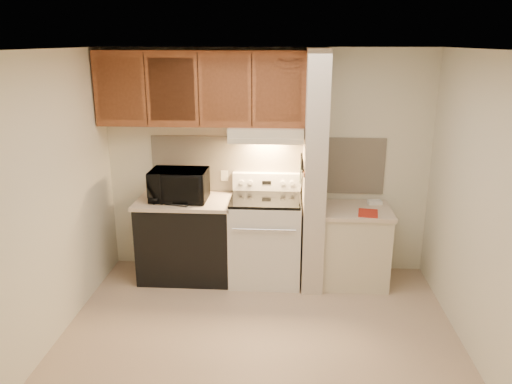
{
  "coord_description": "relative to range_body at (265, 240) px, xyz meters",
  "views": [
    {
      "loc": [
        0.22,
        -3.93,
        2.57
      ],
      "look_at": [
        -0.08,
        0.75,
        1.14
      ],
      "focal_mm": 35.0,
      "sensor_mm": 36.0,
      "label": 1
    }
  ],
  "objects": [
    {
      "name": "pillar_trim",
      "position": [
        0.39,
        -0.01,
        0.84
      ],
      "size": [
        0.01,
        0.7,
        0.04
      ],
      "primitive_type": "cube",
      "color": "brown",
      "rests_on": "partition_pillar"
    },
    {
      "name": "right_cab_base",
      "position": [
        0.97,
        -0.01,
        -0.06
      ],
      "size": [
        0.7,
        0.6,
        0.81
      ],
      "primitive_type": "cube",
      "color": "beige",
      "rests_on": "floor"
    },
    {
      "name": "range_body",
      "position": [
        0.0,
        0.0,
        0.0
      ],
      "size": [
        0.76,
        0.65,
        0.92
      ],
      "primitive_type": "cube",
      "color": "silver",
      "rests_on": "floor"
    },
    {
      "name": "knife_handle_a",
      "position": [
        0.38,
        -0.21,
        0.91
      ],
      "size": [
        0.02,
        0.02,
        0.1
      ],
      "primitive_type": "cylinder",
      "color": "black",
      "rests_on": "knife_strip"
    },
    {
      "name": "knife_handle_e",
      "position": [
        0.38,
        0.11,
        0.91
      ],
      "size": [
        0.02,
        0.02,
        0.1
      ],
      "primitive_type": "cylinder",
      "color": "black",
      "rests_on": "knife_strip"
    },
    {
      "name": "red_folder",
      "position": [
        1.07,
        -0.16,
        0.39
      ],
      "size": [
        0.24,
        0.29,
        0.01
      ],
      "primitive_type": "cube",
      "rotation": [
        0.0,
        0.0,
        -0.16
      ],
      "color": "red",
      "rests_on": "right_countertop"
    },
    {
      "name": "range_knob_left_inner",
      "position": [
        -0.18,
        0.24,
        0.59
      ],
      "size": [
        0.05,
        0.02,
        0.05
      ],
      "primitive_type": "cylinder",
      "rotation": [
        1.57,
        0.0,
        0.0
      ],
      "color": "silver",
      "rests_on": "range_backguard"
    },
    {
      "name": "range_backguard",
      "position": [
        0.0,
        0.28,
        0.59
      ],
      "size": [
        0.76,
        0.08,
        0.2
      ],
      "primitive_type": "cube",
      "color": "silver",
      "rests_on": "range_body"
    },
    {
      "name": "left_countertop",
      "position": [
        -0.88,
        0.01,
        0.43
      ],
      "size": [
        1.04,
        0.67,
        0.04
      ],
      "primitive_type": "cube",
      "color": "beige",
      "rests_on": "dishwasher_front"
    },
    {
      "name": "knife_handle_d",
      "position": [
        0.38,
        0.04,
        0.91
      ],
      "size": [
        0.02,
        0.02,
        0.1
      ],
      "primitive_type": "cylinder",
      "color": "black",
      "rests_on": "knife_strip"
    },
    {
      "name": "wall_back",
      "position": [
        0.0,
        0.34,
        0.79
      ],
      "size": [
        3.6,
        2.5,
        0.02
      ],
      "primitive_type": "cube",
      "rotation": [
        1.57,
        0.0,
        0.0
      ],
      "color": "silver",
      "rests_on": "floor"
    },
    {
      "name": "ceiling",
      "position": [
        0.0,
        -1.16,
        2.04
      ],
      "size": [
        3.6,
        3.6,
        0.0
      ],
      "primitive_type": "plane",
      "rotation": [
        3.14,
        0.0,
        0.0
      ],
      "color": "white",
      "rests_on": "wall_back"
    },
    {
      "name": "dishwasher_front",
      "position": [
        -0.88,
        0.01,
        -0.03
      ],
      "size": [
        1.0,
        0.63,
        0.87
      ],
      "primitive_type": "cube",
      "color": "black",
      "rests_on": "floor"
    },
    {
      "name": "wall_left",
      "position": [
        -1.8,
        -1.16,
        0.79
      ],
      "size": [
        0.02,
        3.0,
        2.5
      ],
      "primitive_type": "cube",
      "color": "silver",
      "rests_on": "floor"
    },
    {
      "name": "microwave",
      "position": [
        -0.93,
        -0.01,
        0.62
      ],
      "size": [
        0.61,
        0.42,
        0.33
      ],
      "primitive_type": "imported",
      "rotation": [
        0.0,
        0.0,
        -0.01
      ],
      "color": "black",
      "rests_on": "left_countertop"
    },
    {
      "name": "spoon_rest",
      "position": [
        -0.92,
        -0.19,
        0.46
      ],
      "size": [
        0.26,
        0.14,
        0.02
      ],
      "primitive_type": "cube",
      "rotation": [
        0.0,
        0.0,
        -0.26
      ],
      "color": "black",
      "rests_on": "left_countertop"
    },
    {
      "name": "right_countertop",
      "position": [
        0.97,
        -0.01,
        0.37
      ],
      "size": [
        0.74,
        0.64,
        0.04
      ],
      "primitive_type": "cube",
      "color": "beige",
      "rests_on": "right_cab_base"
    },
    {
      "name": "range_knob_right_inner",
      "position": [
        0.18,
        0.24,
        0.59
      ],
      "size": [
        0.05,
        0.02,
        0.05
      ],
      "primitive_type": "cylinder",
      "rotation": [
        1.57,
        0.0,
        0.0
      ],
      "color": "silver",
      "rests_on": "range_backguard"
    },
    {
      "name": "outlet",
      "position": [
        -0.48,
        0.32,
        0.64
      ],
      "size": [
        0.08,
        0.01,
        0.12
      ],
      "primitive_type": "cube",
      "color": "beige",
      "rests_on": "backsplash"
    },
    {
      "name": "knife_blade_b",
      "position": [
        0.38,
        -0.13,
        0.75
      ],
      "size": [
        0.01,
        0.04,
        0.18
      ],
      "primitive_type": "cube",
      "color": "silver",
      "rests_on": "knife_strip"
    },
    {
      "name": "oven_window",
      "position": [
        0.0,
        -0.32,
        0.04
      ],
      "size": [
        0.5,
        0.01,
        0.3
      ],
      "primitive_type": "cube",
      "color": "black",
      "rests_on": "range_body"
    },
    {
      "name": "cab_gap_a",
      "position": [
        -1.23,
        0.01,
        1.62
      ],
      "size": [
        0.01,
        0.01,
        0.73
      ],
      "primitive_type": "cube",
      "color": "black",
      "rests_on": "upper_cabinets"
    },
    {
      "name": "range_knob_right_outer",
      "position": [
        0.28,
        0.24,
        0.59
      ],
      "size": [
        0.05,
        0.02,
        0.05
      ],
      "primitive_type": "cylinder",
      "rotation": [
        1.57,
        0.0,
        0.0
      ],
      "color": "silver",
      "rests_on": "range_backguard"
    },
    {
      "name": "partition_pillar",
      "position": [
        0.51,
        -0.01,
        0.79
      ],
      "size": [
        0.22,
        0.7,
        2.5
      ],
      "primitive_type": "cube",
      "color": "beige",
      "rests_on": "floor"
    },
    {
      "name": "cooktop",
      "position": [
        0.0,
        0.0,
        0.48
      ],
      "size": [
        0.74,
        0.64,
        0.03
      ],
      "primitive_type": "cube",
      "color": "black",
      "rests_on": "range_body"
    },
    {
      "name": "knife_blade_d",
      "position": [
        0.38,
        0.03,
        0.76
      ],
      "size": [
        0.01,
        0.04,
        0.16
      ],
      "primitive_type": "cube",
      "color": "silver",
      "rests_on": "knife_strip"
    },
    {
      "name": "cab_door_d",
      "position": [
        0.13,
        0.01,
        1.62
      ],
      "size": [
        0.46,
        0.01,
        0.63
      ],
      "primitive_type": "cube",
      "color": "brown",
      "rests_on": "upper_cabinets"
    },
    {
      "name": "knife_handle_c",
      "position": [
        0.38,
        -0.04,
        0.91
      ],
      "size": [
        0.02,
        0.02,
        0.1
      ],
      "primitive_type": "cylinder",
      "color": "black",
      "rests_on": "knife_strip"
    },
    {
      "name": "knife_blade_e",
      "position": [
        0.38,
        0.09,
        0.75
      ],
      "size": [
        0.01,
        0.04,
        0.18
      ],
      "primitive_type": "cube",
      "color": "silver",
      "rests_on": "knife_strip"
    },
    {
      "name": "knife_blade_a",
      "position": [
        0.38,
        -0.22,
        0.76
      ],
      "size": [
        0.01,
        0.03,
        0.16
      ],
      "primitive_type": "cube",
      "color": "silver",
      "rests_on": "knife_strip"
    },
    {
      "name": "cab_gap_c",
      "position": [
        -0.14,
        0.01,
        1.62
      ],
      "size": [
        0.01,
        0.01,
        0.73
      ],
      "primitive_type": "cube",
      "color": "black",
      "rests_on": "upper_cabinets"
    },
    {
      "name": "cab_door_c",
      "position": [
        -0.42,
        0.01,
        1.62
      ],
      "size": [
        0.46,
        0.01,
        0.63
      ],
      "primitive_type": "cube",
      "color": "brown",
      "rests_on": "upper_cabinets"
    },
    {
      "name": "cab_door_b",
      "position": [
        -0.96,
        0.01,
        1.62
      ],
      "size": [
        0.46,
        0.01,
        0.63
      ],
      "primitive_type": "cube",
      "color": "brown",
      "rests_on": "upper_cabinets"
    },
    {
      "name": "teal_jar",
      "position": [
        -0.87,
        0.23,
        0.5
      ],
      "size": [
        0.11,
        0.11,
        0.1
      ],
      "primitive_type": "cylinder",
      "rotation": [
        0.0,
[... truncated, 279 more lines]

